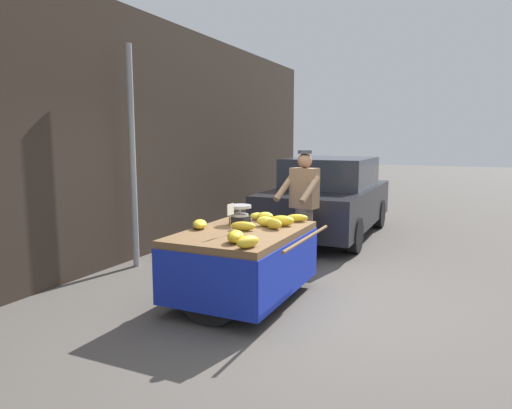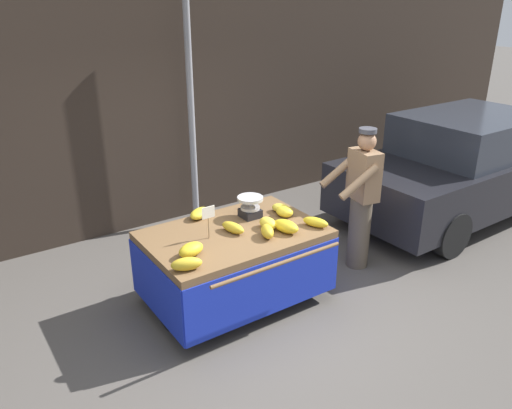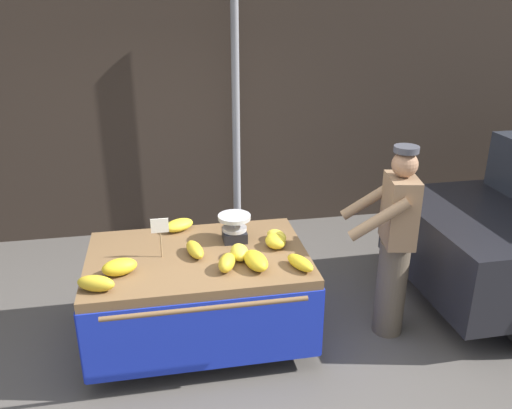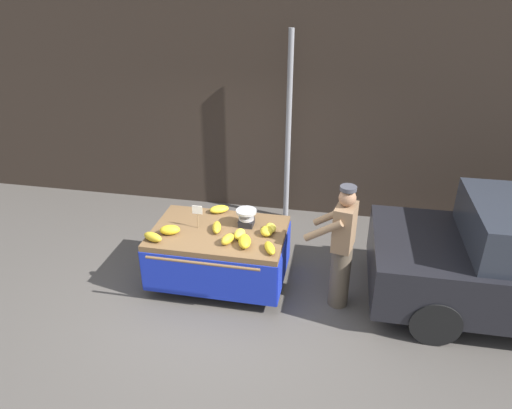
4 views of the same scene
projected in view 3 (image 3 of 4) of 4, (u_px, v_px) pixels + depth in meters
The scene contains 17 objects.
ground_plane at pixel (218, 371), 4.19m from camera, with size 60.00×60.00×0.00m, color #514C47.
back_wall at pixel (185, 76), 6.16m from camera, with size 16.00×0.24×3.83m, color #332821.
street_pole at pixel (236, 108), 6.00m from camera, with size 0.09×0.09×3.19m, color gray.
banana_cart at pixel (199, 277), 4.35m from camera, with size 1.82×1.40×0.84m.
weighing_scale at pixel (234, 228), 4.47m from camera, with size 0.28×0.28×0.24m.
price_sign at pixel (160, 229), 4.13m from camera, with size 0.14×0.01×0.34m.
banana_bunch_0 at pixel (179, 225), 4.68m from camera, with size 0.16×0.28×0.10m, color yellow.
banana_bunch_1 at pixel (227, 263), 4.01m from camera, with size 0.12×0.23×0.13m, color gold.
banana_bunch_2 at pixel (300, 263), 4.03m from camera, with size 0.12×0.28×0.10m, color gold.
banana_bunch_3 at pixel (120, 267), 3.94m from camera, with size 0.16×0.27×0.13m, color gold.
banana_bunch_4 at pixel (195, 250), 4.23m from camera, with size 0.11×0.29×0.11m, color gold.
banana_bunch_5 at pixel (239, 252), 4.17m from camera, with size 0.14×0.22×0.12m, color yellow.
banana_bunch_6 at pixel (277, 236), 4.48m from camera, with size 0.14×0.22×0.10m, color yellow.
banana_bunch_7 at pixel (256, 261), 4.03m from camera, with size 0.16×0.30×0.13m, color gold.
banana_bunch_8 at pixel (275, 241), 4.36m from camera, with size 0.16×0.20×0.12m, color yellow.
banana_bunch_9 at pixel (96, 283), 3.73m from camera, with size 0.12×0.28×0.12m, color gold.
vendor_person at pixel (394, 243), 4.38m from camera, with size 0.64×0.59×1.71m.
Camera 3 is at (-0.32, -3.38, 2.82)m, focal length 36.59 mm.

